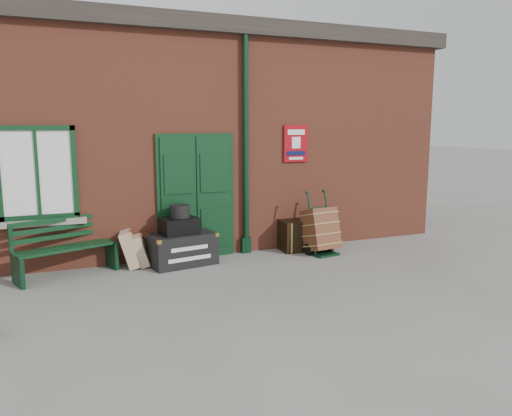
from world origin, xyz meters
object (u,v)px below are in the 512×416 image
bench (64,246)px  dark_trunk (301,235)px  porter_trolley (321,230)px  houdini_trunk (182,249)px

bench → dark_trunk: bench is taller
porter_trolley → dark_trunk: bearing=107.3°
porter_trolley → dark_trunk: 0.49m
bench → houdini_trunk: 1.92m
houdini_trunk → porter_trolley: 2.62m
bench → dark_trunk: (4.31, 0.06, -0.19)m
dark_trunk → porter_trolley: bearing=-62.2°
bench → houdini_trunk: bench is taller
houdini_trunk → bench: bearing=167.1°
bench → porter_trolley: bearing=-24.3°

